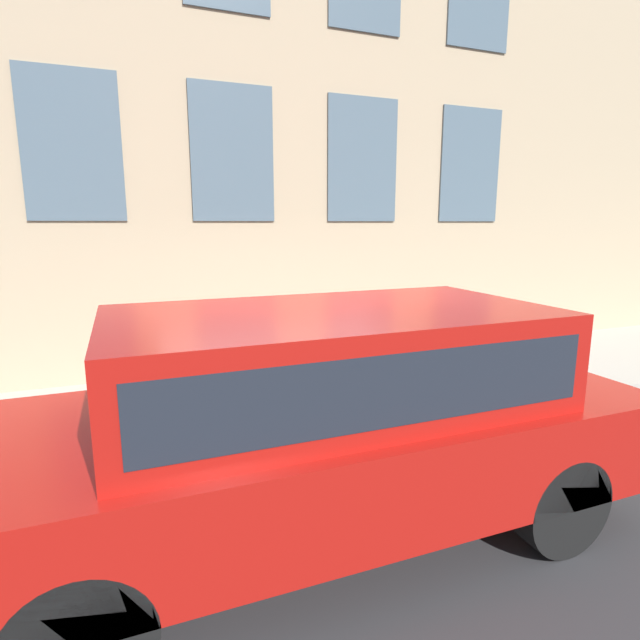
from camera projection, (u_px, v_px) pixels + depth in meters
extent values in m
plane|color=#2D2D30|center=(300.00, 456.00, 5.05)|extent=(80.00, 80.00, 0.00)
cube|color=#B2ADA3|center=(264.00, 403.00, 6.30)|extent=(2.77, 60.00, 0.17)
cube|color=tan|center=(227.00, 68.00, 6.87)|extent=(0.30, 40.00, 8.85)
cube|color=#4C6070|center=(470.00, 166.00, 8.39)|extent=(0.03, 1.16, 1.85)
cube|color=#4C6070|center=(363.00, 160.00, 7.66)|extent=(0.03, 1.16, 1.85)
cube|color=#4C6070|center=(233.00, 153.00, 6.93)|extent=(0.03, 1.16, 1.85)
cube|color=#4C6070|center=(72.00, 145.00, 6.21)|extent=(0.03, 1.16, 1.85)
cylinder|color=gold|center=(310.00, 414.00, 5.67)|extent=(0.30, 0.30, 0.04)
cylinder|color=gold|center=(310.00, 390.00, 5.62)|extent=(0.22, 0.22, 0.61)
sphere|color=#A4891E|center=(310.00, 364.00, 5.56)|extent=(0.23, 0.23, 0.23)
cylinder|color=black|center=(310.00, 358.00, 5.55)|extent=(0.08, 0.08, 0.09)
cylinder|color=gold|center=(323.00, 382.00, 5.66)|extent=(0.09, 0.10, 0.09)
cylinder|color=gold|center=(296.00, 386.00, 5.55)|extent=(0.09, 0.10, 0.09)
cylinder|color=#998466|center=(331.00, 382.00, 6.01)|extent=(0.08, 0.08, 0.53)
cylinder|color=#998466|center=(328.00, 380.00, 6.11)|extent=(0.08, 0.08, 0.53)
cube|color=red|center=(330.00, 344.00, 5.97)|extent=(0.14, 0.10, 0.40)
cylinder|color=red|center=(333.00, 345.00, 5.87)|extent=(0.06, 0.06, 0.38)
cylinder|color=red|center=(326.00, 341.00, 6.06)|extent=(0.06, 0.06, 0.38)
sphere|color=brown|center=(330.00, 320.00, 5.91)|extent=(0.18, 0.18, 0.18)
cylinder|color=black|center=(81.00, 632.00, 2.43)|extent=(0.24, 0.73, 0.73)
cylinder|color=black|center=(96.00, 477.00, 3.92)|extent=(0.24, 0.73, 0.73)
cylinder|color=black|center=(560.00, 503.00, 3.55)|extent=(0.24, 0.73, 0.73)
cylinder|color=black|center=(430.00, 420.00, 5.04)|extent=(0.24, 0.73, 0.73)
cube|color=#A5140F|center=(316.00, 447.00, 3.67)|extent=(1.87, 4.99, 0.68)
cube|color=#A5140F|center=(332.00, 356.00, 3.58)|extent=(1.65, 3.09, 0.68)
cube|color=#1E232D|center=(332.00, 356.00, 3.58)|extent=(1.66, 2.85, 0.44)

